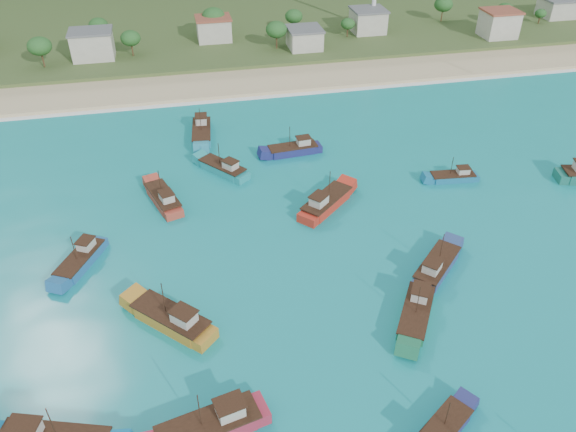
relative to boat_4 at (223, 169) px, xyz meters
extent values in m
plane|color=#0C7886|center=(7.53, -37.76, -0.72)|extent=(600.00, 600.00, 0.00)
cube|color=beige|center=(7.53, 41.24, -0.72)|extent=(400.00, 18.00, 1.20)
cube|color=#385123|center=(7.53, 102.24, -0.72)|extent=(400.00, 110.00, 2.40)
cube|color=white|center=(7.53, 31.74, -0.72)|extent=(400.00, 2.50, 0.08)
cube|color=beige|center=(-25.91, 61.37, 4.20)|extent=(10.15, 7.88, 6.64)
cube|color=beige|center=(5.77, 69.14, 3.80)|extent=(9.05, 7.55, 5.85)
cube|color=beige|center=(28.78, 57.54, 3.32)|extent=(8.42, 8.50, 4.88)
cube|color=beige|center=(49.79, 67.29, 3.88)|extent=(8.91, 8.59, 6.00)
cube|color=beige|center=(84.27, 55.57, 4.28)|extent=(8.96, 7.97, 6.82)
cube|color=beige|center=(113.12, 69.23, 3.45)|extent=(12.01, 8.59, 5.15)
cylinder|color=red|center=(52.25, 70.24, 4.03)|extent=(1.20, 1.20, 6.30)
cube|color=teal|center=(-0.14, 0.17, -0.18)|extent=(8.94, 10.01, 1.89)
cube|color=beige|center=(1.20, -1.48, 1.53)|extent=(2.97, 3.04, 1.54)
cylinder|color=#382114|center=(-0.51, 0.63, 2.89)|extent=(0.12, 0.12, 4.25)
cube|color=navy|center=(13.76, 4.30, -0.18)|extent=(10.61, 3.92, 1.89)
cube|color=beige|center=(15.88, 4.48, 1.53)|extent=(2.51, 2.09, 1.54)
cylinder|color=#382114|center=(13.18, 4.25, 2.89)|extent=(0.12, 0.12, 4.25)
cube|color=beige|center=(-25.53, -50.07, 2.09)|extent=(3.43, 3.07, 1.86)
cylinder|color=#382114|center=(-22.40, -51.07, 3.74)|extent=(0.12, 0.12, 5.15)
cube|color=#AB3C2B|center=(-10.88, -7.51, -0.16)|extent=(6.25, 11.06, 1.93)
cube|color=beige|center=(-10.21, -9.57, 1.59)|extent=(2.59, 2.89, 1.57)
cylinder|color=#382114|center=(-11.07, -6.93, 2.97)|extent=(0.12, 0.12, 4.34)
cube|color=#9F253A|center=(-7.64, -52.14, -0.03)|extent=(12.49, 6.10, 2.18)
cube|color=beige|center=(-5.25, -51.60, 1.94)|extent=(3.14, 2.75, 1.77)
cylinder|color=#382114|center=(-8.31, -52.29, 3.51)|extent=(0.12, 0.12, 4.91)
cube|color=#146790|center=(39.25, -11.03, -0.34)|extent=(8.79, 3.35, 1.56)
cube|color=beige|center=(41.00, -11.20, 1.07)|extent=(2.09, 1.75, 1.27)
cylinder|color=#382114|center=(38.76, -10.98, 2.19)|extent=(0.12, 0.12, 3.51)
cylinder|color=#382114|center=(16.25, -57.14, 2.43)|extent=(0.12, 0.12, 3.76)
cube|color=#B27A23|center=(-10.81, -35.71, -0.04)|extent=(10.93, 10.98, 2.17)
cube|color=beige|center=(-9.09, -37.45, 1.93)|extent=(3.47, 3.47, 1.77)
cylinder|color=#382114|center=(-11.29, -35.22, 3.50)|extent=(0.12, 0.12, 4.89)
cube|color=red|center=(15.30, -14.49, -0.06)|extent=(11.01, 10.44, 2.13)
cube|color=beige|center=(13.52, -16.10, 1.87)|extent=(3.42, 3.38, 1.73)
cylinder|color=#382114|center=(15.79, -14.04, 3.41)|extent=(0.12, 0.12, 4.80)
cube|color=#1F5D97|center=(-23.01, -21.28, -0.21)|extent=(7.25, 10.28, 1.83)
cube|color=beige|center=(-22.06, -19.45, 1.44)|extent=(2.68, 2.87, 1.48)
cylinder|color=#382114|center=(-23.27, -21.78, 2.76)|extent=(0.12, 0.12, 4.11)
cube|color=navy|center=(26.26, -33.17, -0.12)|extent=(10.23, 10.09, 2.02)
cube|color=beige|center=(24.64, -34.75, 1.71)|extent=(3.22, 3.22, 1.64)
cylinder|color=#382114|center=(26.71, -32.73, 3.16)|extent=(0.12, 0.12, 4.54)
cube|color=teal|center=(-2.59, 14.64, -0.05)|extent=(4.59, 12.07, 2.14)
cube|color=beige|center=(-2.36, 17.04, 1.89)|extent=(2.41, 2.87, 1.74)
cylinder|color=#382114|center=(-2.65, 13.97, 3.43)|extent=(0.12, 0.12, 4.82)
cube|color=#1B6E48|center=(19.73, -41.32, -0.12)|extent=(8.62, 11.12, 2.01)
cube|color=beige|center=(20.92, -39.39, 1.70)|extent=(3.05, 3.21, 1.63)
cylinder|color=#382114|center=(19.39, -41.85, 3.15)|extent=(0.12, 0.12, 4.53)
camera|label=1|loc=(-6.82, -87.56, 51.80)|focal=35.00mm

